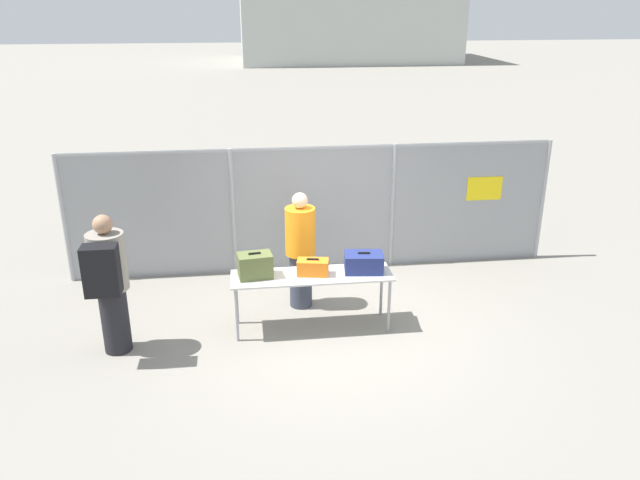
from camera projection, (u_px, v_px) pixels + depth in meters
name	position (u px, v px, depth m)	size (l,w,h in m)	color
ground_plane	(331.00, 325.00, 8.66)	(120.00, 120.00, 0.00)	gray
fence_section	(315.00, 206.00, 10.11)	(7.90, 0.07, 2.08)	#9EA0A5
inspection_table	(312.00, 279.00, 8.35)	(2.16, 0.60, 0.79)	silver
suitcase_olive	(255.00, 265.00, 8.21)	(0.48, 0.35, 0.35)	#566033
suitcase_orange	(313.00, 267.00, 8.30)	(0.45, 0.30, 0.23)	orange
suitcase_navy	(364.00, 262.00, 8.39)	(0.55, 0.41, 0.28)	navy
traveler_hooded	(109.00, 281.00, 7.64)	(0.46, 0.71, 1.84)	black
security_worker_near	(300.00, 249.00, 8.91)	(0.43, 0.43, 1.73)	#383D4C
utility_trailer	(376.00, 195.00, 12.95)	(3.69, 1.97, 0.74)	#4C6B47
distant_hangar	(345.00, 6.00, 44.32)	(14.87, 9.60, 7.49)	#B2B7B2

